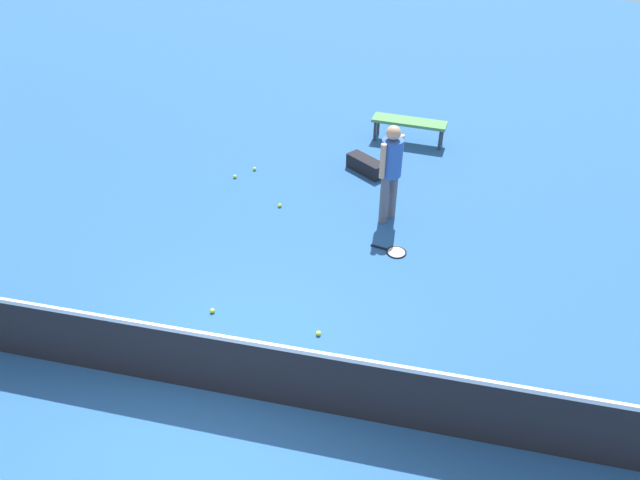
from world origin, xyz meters
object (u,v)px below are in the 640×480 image
tennis_ball_midcourt (235,176)px  tennis_ball_baseline (212,311)px  tennis_ball_by_net (318,333)px  equipment_bag (365,165)px  tennis_ball_stray_left (255,169)px  courtside_bench (409,123)px  tennis_racket_near_player (395,252)px  tennis_ball_near_player (280,205)px  player_near_side (391,166)px

tennis_ball_midcourt → tennis_ball_baseline: same height
tennis_ball_by_net → equipment_bag: size_ratio=0.08×
tennis_ball_stray_left → equipment_bag: 2.09m
courtside_bench → tennis_ball_midcourt: bearing=36.3°
tennis_racket_near_player → tennis_ball_near_player: bearing=-22.0°
tennis_ball_midcourt → player_near_side: bearing=166.1°
tennis_racket_near_player → courtside_bench: courtside_bench is taller
tennis_ball_near_player → tennis_ball_stray_left: same height
equipment_bag → courtside_bench: bearing=-115.6°
player_near_side → tennis_racket_near_player: player_near_side is taller
tennis_racket_near_player → equipment_bag: size_ratio=0.75×
tennis_ball_midcourt → tennis_ball_stray_left: same height
tennis_ball_by_net → tennis_ball_midcourt: size_ratio=1.00×
tennis_racket_near_player → tennis_ball_baseline: (2.27, 1.90, 0.02)m
tennis_ball_near_player → tennis_ball_by_net: size_ratio=1.00×
tennis_ball_midcourt → courtside_bench: courtside_bench is taller
player_near_side → tennis_ball_near_player: 2.09m
tennis_ball_stray_left → player_near_side: bearing=157.9°
tennis_ball_by_net → tennis_ball_baseline: same height
tennis_ball_near_player → tennis_ball_midcourt: size_ratio=1.00×
player_near_side → tennis_ball_midcourt: (2.94, -0.73, -0.98)m
tennis_ball_baseline → equipment_bag: 4.52m
tennis_racket_near_player → tennis_ball_stray_left: (2.92, -1.97, 0.02)m
tennis_ball_near_player → tennis_ball_stray_left: size_ratio=1.00×
tennis_racket_near_player → tennis_ball_stray_left: size_ratio=9.18×
tennis_ball_by_net → player_near_side: bearing=-100.1°
courtside_bench → tennis_racket_near_player: bearing=92.9°
tennis_ball_by_net → tennis_ball_stray_left: bearing=-61.5°
tennis_racket_near_player → tennis_ball_by_net: bearing=69.2°
tennis_ball_stray_left → courtside_bench: 3.31m
tennis_ball_by_net → tennis_ball_midcourt: (2.43, -3.61, 0.00)m
player_near_side → tennis_ball_stray_left: size_ratio=25.76×
tennis_ball_stray_left → tennis_ball_by_net: bearing=118.5°
tennis_ball_baseline → equipment_bag: equipment_bag is taller
courtside_bench → tennis_ball_by_net: bearing=84.4°
tennis_ball_midcourt → tennis_racket_near_player: bearing=153.1°
tennis_ball_near_player → tennis_ball_baseline: same height
tennis_ball_stray_left → tennis_ball_midcourt: bearing=52.8°
tennis_ball_near_player → tennis_ball_by_net: same height
tennis_ball_stray_left → equipment_bag: (-2.05, -0.43, 0.11)m
tennis_ball_midcourt → tennis_ball_stray_left: (-0.27, -0.36, 0.00)m
tennis_ball_baseline → courtside_bench: bearing=-110.0°
tennis_ball_near_player → equipment_bag: size_ratio=0.08×
tennis_racket_near_player → courtside_bench: 3.84m
tennis_ball_stray_left → equipment_bag: bearing=-168.1°
tennis_racket_near_player → tennis_ball_baseline: 2.96m
tennis_ball_near_player → courtside_bench: courtside_bench is taller
tennis_racket_near_player → tennis_ball_stray_left: bearing=-34.1°
tennis_ball_midcourt → courtside_bench: size_ratio=0.04×
tennis_ball_midcourt → equipment_bag: bearing=-161.2°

